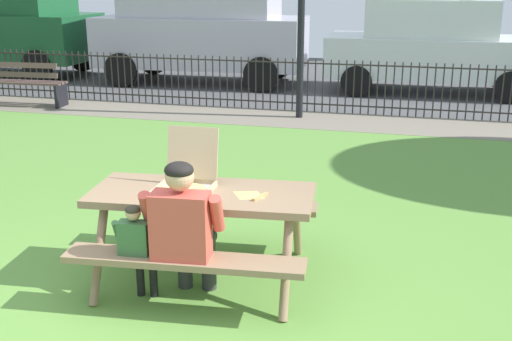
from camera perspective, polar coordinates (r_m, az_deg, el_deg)
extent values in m
cube|color=#61953E|center=(6.29, -4.26, -5.78)|extent=(28.00, 11.88, 0.02)
cube|color=gray|center=(11.15, 4.33, 4.58)|extent=(28.00, 1.40, 0.01)
cube|color=#515154|center=(15.55, 7.34, 8.12)|extent=(28.00, 7.65, 0.01)
cube|color=#917356|center=(5.15, -4.88, -2.19)|extent=(1.86, 0.93, 0.06)
cube|color=#917356|center=(4.72, -6.52, -8.03)|extent=(1.82, 0.45, 0.05)
cube|color=#917356|center=(5.80, -3.40, -3.02)|extent=(1.82, 0.45, 0.05)
cylinder|color=#917356|center=(5.15, -13.94, -7.26)|extent=(0.11, 0.44, 0.74)
cylinder|color=#917356|center=(5.86, -10.86, -3.98)|extent=(0.11, 0.44, 0.74)
cylinder|color=#917356|center=(4.80, 2.74, -8.64)|extent=(0.11, 0.44, 0.74)
cylinder|color=#917356|center=(5.55, 3.69, -4.92)|extent=(0.11, 0.44, 0.74)
cube|color=tan|center=(5.12, -6.48, -1.90)|extent=(0.44, 0.44, 0.01)
cube|color=silver|center=(5.12, -6.48, -1.83)|extent=(0.40, 0.40, 0.00)
cube|color=tan|center=(4.93, -7.33, -2.38)|extent=(0.43, 0.02, 0.04)
cube|color=tan|center=(5.30, -5.71, -0.89)|extent=(0.43, 0.02, 0.04)
cube|color=tan|center=(5.19, -8.67, -1.41)|extent=(0.02, 0.43, 0.04)
cube|color=tan|center=(5.05, -4.24, -1.80)|extent=(0.02, 0.43, 0.04)
cube|color=tan|center=(5.25, -5.73, 1.61)|extent=(0.43, 0.09, 0.43)
cylinder|color=tan|center=(5.12, -6.48, -1.77)|extent=(0.37, 0.37, 0.01)
cylinder|color=#F9D974|center=(5.12, -6.49, -1.70)|extent=(0.34, 0.34, 0.00)
pyramid|color=#F5D26C|center=(5.03, -0.66, -2.17)|extent=(0.27, 0.24, 0.01)
cube|color=tan|center=(4.97, 0.38, -2.36)|extent=(0.09, 0.19, 0.02)
cylinder|color=#303030|center=(5.21, -6.43, -8.17)|extent=(0.12, 0.12, 0.44)
cylinder|color=#303030|center=(4.92, -7.17, -6.57)|extent=(0.19, 0.43, 0.15)
cylinder|color=#303030|center=(5.17, -4.26, -8.34)|extent=(0.12, 0.12, 0.44)
cylinder|color=#303030|center=(4.88, -4.89, -6.75)|extent=(0.19, 0.43, 0.15)
cube|color=#CC4C3F|center=(4.62, -6.79, -5.10)|extent=(0.44, 0.26, 0.52)
cylinder|color=#CC4C3F|center=(4.70, -9.73, -3.47)|extent=(0.11, 0.22, 0.31)
cylinder|color=#CC4C3F|center=(4.57, -3.52, -3.88)|extent=(0.11, 0.22, 0.31)
sphere|color=tan|center=(4.51, -6.89, -0.54)|extent=(0.21, 0.21, 0.21)
ellipsoid|color=black|center=(4.49, -6.95, 0.03)|extent=(0.21, 0.20, 0.12)
cylinder|color=black|center=(5.13, -10.40, -8.77)|extent=(0.06, 0.06, 0.44)
cylinder|color=black|center=(4.94, -10.98, -6.87)|extent=(0.10, 0.23, 0.08)
cylinder|color=black|center=(5.10, -9.24, -8.88)|extent=(0.06, 0.06, 0.44)
cylinder|color=black|center=(4.90, -9.78, -6.98)|extent=(0.10, 0.23, 0.08)
cube|color=#386638|center=(4.77, -10.91, -6.11)|extent=(0.24, 0.14, 0.28)
cylinder|color=#386638|center=(4.82, -12.41, -5.24)|extent=(0.06, 0.12, 0.17)
cylinder|color=#386638|center=(4.73, -9.23, -5.50)|extent=(0.06, 0.12, 0.17)
sphere|color=tan|center=(4.71, -11.01, -3.77)|extent=(0.11, 0.11, 0.11)
ellipsoid|color=#312F23|center=(4.69, -11.05, -3.48)|extent=(0.11, 0.11, 0.06)
cylinder|color=#2D2823|center=(11.67, 5.05, 9.58)|extent=(19.90, 0.03, 0.03)
cylinder|color=#2D2823|center=(11.79, 4.96, 6.01)|extent=(19.90, 0.03, 0.03)
cylinder|color=#2D2823|center=(14.30, -21.97, 8.20)|extent=(0.02, 0.02, 0.96)
cylinder|color=#2D2823|center=(14.22, -21.51, 8.21)|extent=(0.02, 0.02, 0.96)
cylinder|color=#2D2823|center=(14.14, -21.04, 8.21)|extent=(0.02, 0.02, 0.96)
cylinder|color=#2D2823|center=(14.06, -20.57, 8.22)|extent=(0.02, 0.02, 0.96)
cylinder|color=#2D2823|center=(13.98, -20.09, 8.22)|extent=(0.02, 0.02, 0.96)
cylinder|color=#2D2823|center=(13.90, -19.61, 8.22)|extent=(0.02, 0.02, 0.96)
cylinder|color=#2D2823|center=(13.83, -19.12, 8.22)|extent=(0.02, 0.02, 0.96)
cylinder|color=#2D2823|center=(13.75, -18.63, 8.23)|extent=(0.02, 0.02, 0.96)
cylinder|color=#2D2823|center=(13.68, -18.13, 8.23)|extent=(0.02, 0.02, 0.96)
cylinder|color=#2D2823|center=(13.60, -17.62, 8.23)|extent=(0.02, 0.02, 0.96)
cylinder|color=#2D2823|center=(13.53, -17.11, 8.23)|extent=(0.02, 0.02, 0.96)
cylinder|color=#2D2823|center=(13.46, -16.60, 8.23)|extent=(0.02, 0.02, 0.96)
cylinder|color=#2D2823|center=(13.39, -16.08, 8.23)|extent=(0.02, 0.02, 0.96)
cylinder|color=#2D2823|center=(13.32, -15.55, 8.23)|extent=(0.02, 0.02, 0.96)
cylinder|color=#2D2823|center=(13.25, -15.02, 8.22)|extent=(0.02, 0.02, 0.96)
cylinder|color=#2D2823|center=(13.18, -14.48, 8.22)|extent=(0.02, 0.02, 0.96)
cylinder|color=#2D2823|center=(13.11, -13.94, 8.22)|extent=(0.02, 0.02, 0.96)
cylinder|color=#2D2823|center=(13.05, -13.39, 8.21)|extent=(0.02, 0.02, 0.96)
cylinder|color=#2D2823|center=(12.98, -12.83, 8.20)|extent=(0.02, 0.02, 0.96)
cylinder|color=#2D2823|center=(12.92, -12.27, 8.20)|extent=(0.02, 0.02, 0.96)
cylinder|color=#2D2823|center=(12.86, -11.71, 8.19)|extent=(0.02, 0.02, 0.96)
cylinder|color=#2D2823|center=(12.80, -11.14, 8.18)|extent=(0.02, 0.02, 0.96)
cylinder|color=#2D2823|center=(12.74, -10.56, 8.17)|extent=(0.02, 0.02, 0.96)
cylinder|color=#2D2823|center=(12.68, -9.98, 8.16)|extent=(0.02, 0.02, 0.96)
cylinder|color=#2D2823|center=(12.63, -9.39, 8.15)|extent=(0.02, 0.02, 0.96)
cylinder|color=#2D2823|center=(12.57, -8.80, 8.14)|extent=(0.02, 0.02, 0.96)
cylinder|color=#2D2823|center=(12.52, -8.21, 8.13)|extent=(0.02, 0.02, 0.96)
cylinder|color=#2D2823|center=(12.46, -7.60, 8.11)|extent=(0.02, 0.02, 0.96)
cylinder|color=#2D2823|center=(12.41, -7.00, 8.10)|extent=(0.02, 0.02, 0.96)
cylinder|color=#2D2823|center=(12.36, -6.39, 8.08)|extent=(0.02, 0.02, 0.96)
cylinder|color=#2D2823|center=(12.32, -5.77, 8.07)|extent=(0.02, 0.02, 0.96)
cylinder|color=#2D2823|center=(12.27, -5.15, 8.05)|extent=(0.02, 0.02, 0.96)
cylinder|color=#2D2823|center=(12.22, -4.52, 8.03)|extent=(0.02, 0.02, 0.96)
cylinder|color=#2D2823|center=(12.18, -3.89, 8.01)|extent=(0.02, 0.02, 0.96)
cylinder|color=#2D2823|center=(12.14, -3.26, 7.99)|extent=(0.02, 0.02, 0.96)
cylinder|color=#2D2823|center=(12.09, -2.62, 7.97)|extent=(0.02, 0.02, 0.96)
cylinder|color=#2D2823|center=(12.05, -1.98, 7.94)|extent=(0.02, 0.02, 0.96)
cylinder|color=#2D2823|center=(12.02, -1.33, 7.92)|extent=(0.02, 0.02, 0.96)
cylinder|color=#2D2823|center=(11.98, -0.68, 7.89)|extent=(0.02, 0.02, 0.96)
cylinder|color=#2D2823|center=(11.94, -0.02, 7.86)|extent=(0.02, 0.02, 0.96)
cylinder|color=#2D2823|center=(11.91, 0.64, 7.84)|extent=(0.02, 0.02, 0.96)
cylinder|color=#2D2823|center=(11.88, 1.30, 7.81)|extent=(0.02, 0.02, 0.96)
cylinder|color=#2D2823|center=(11.85, 1.97, 7.78)|extent=(0.02, 0.02, 0.96)
cylinder|color=#2D2823|center=(11.82, 2.64, 7.74)|extent=(0.02, 0.02, 0.96)
cylinder|color=#2D2823|center=(11.79, 3.31, 7.71)|extent=(0.02, 0.02, 0.96)
cylinder|color=#2D2823|center=(11.77, 3.98, 7.68)|extent=(0.02, 0.02, 0.96)
cylinder|color=#2D2823|center=(11.74, 4.66, 7.64)|extent=(0.02, 0.02, 0.96)
cylinder|color=#2D2823|center=(11.72, 5.34, 7.60)|extent=(0.02, 0.02, 0.96)
cylinder|color=#2D2823|center=(11.70, 6.02, 7.57)|extent=(0.02, 0.02, 0.96)
cylinder|color=#2D2823|center=(11.68, 6.71, 7.53)|extent=(0.02, 0.02, 0.96)
cylinder|color=#2D2823|center=(11.66, 7.40, 7.49)|extent=(0.02, 0.02, 0.96)
cylinder|color=#2D2823|center=(11.65, 8.09, 7.45)|extent=(0.02, 0.02, 0.96)
cylinder|color=#2D2823|center=(11.63, 8.78, 7.40)|extent=(0.02, 0.02, 0.96)
cylinder|color=#2D2823|center=(11.62, 9.47, 7.36)|extent=(0.02, 0.02, 0.96)
cylinder|color=#2D2823|center=(11.61, 10.16, 7.32)|extent=(0.02, 0.02, 0.96)
cylinder|color=#2D2823|center=(11.60, 10.86, 7.27)|extent=(0.02, 0.02, 0.96)
cylinder|color=#2D2823|center=(11.59, 11.55, 7.22)|extent=(0.02, 0.02, 0.96)
cylinder|color=#2D2823|center=(11.59, 12.25, 7.17)|extent=(0.02, 0.02, 0.96)
cylinder|color=#2D2823|center=(11.58, 12.94, 7.12)|extent=(0.02, 0.02, 0.96)
cylinder|color=#2D2823|center=(11.58, 13.64, 7.07)|extent=(0.02, 0.02, 0.96)
cylinder|color=#2D2823|center=(11.58, 14.34, 7.02)|extent=(0.02, 0.02, 0.96)
cylinder|color=#2D2823|center=(11.58, 15.03, 6.97)|extent=(0.02, 0.02, 0.96)
cylinder|color=#2D2823|center=(11.58, 15.73, 6.92)|extent=(0.02, 0.02, 0.96)
cylinder|color=#2D2823|center=(11.59, 16.43, 6.86)|extent=(0.02, 0.02, 0.96)
cylinder|color=#2D2823|center=(11.59, 17.12, 6.81)|extent=(0.02, 0.02, 0.96)
cylinder|color=#2D2823|center=(11.60, 17.82, 6.75)|extent=(0.02, 0.02, 0.96)
cylinder|color=#2D2823|center=(11.61, 18.51, 6.69)|extent=(0.02, 0.02, 0.96)
cylinder|color=#2D2823|center=(11.62, 19.20, 6.63)|extent=(0.02, 0.02, 0.96)
cylinder|color=#2D2823|center=(11.63, 19.89, 6.58)|extent=(0.02, 0.02, 0.96)
cylinder|color=#2D2823|center=(11.65, 20.58, 6.52)|extent=(0.02, 0.02, 0.96)
cylinder|color=#2D2823|center=(11.66, 21.26, 6.46)|extent=(0.02, 0.02, 0.96)
cylinder|color=#2D2823|center=(11.68, 21.95, 6.39)|extent=(0.02, 0.02, 0.96)
cube|color=brown|center=(13.19, -19.78, 7.57)|extent=(1.60, 0.20, 0.04)
cube|color=brown|center=(13.08, -20.08, 7.46)|extent=(1.60, 0.20, 0.04)
cube|color=brown|center=(12.96, -20.39, 7.35)|extent=(1.60, 0.20, 0.04)
cube|color=brown|center=(12.88, -20.61, 8.08)|extent=(1.60, 0.15, 0.11)
cube|color=brown|center=(12.86, -20.70, 8.87)|extent=(1.60, 0.15, 0.11)
cube|color=black|center=(12.70, -17.12, 6.47)|extent=(0.08, 0.44, 0.44)
cylinder|color=black|center=(11.05, 4.11, 14.76)|extent=(0.12, 0.12, 3.92)
cube|color=#1A532D|center=(17.31, -21.88, 11.17)|extent=(4.75, 2.08, 1.10)
cylinder|color=black|center=(15.65, -19.10, 8.82)|extent=(0.76, 0.13, 0.76)
cylinder|color=black|center=(17.28, -15.41, 9.87)|extent=(0.76, 0.13, 0.76)
cube|color=#B9B1C3|center=(14.87, -4.91, 11.50)|extent=(4.77, 2.13, 1.10)
cylinder|color=black|center=(13.60, 0.45, 8.60)|extent=(0.76, 0.14, 0.76)
cylinder|color=black|center=(15.50, 1.97, 9.67)|extent=(0.76, 0.14, 0.76)
cylinder|color=black|center=(14.59, -12.08, 8.82)|extent=(0.76, 0.14, 0.76)
cylinder|color=black|center=(16.38, -9.26, 9.88)|extent=(0.76, 0.14, 0.76)
cube|color=silver|center=(14.07, 15.62, 9.83)|extent=(4.40, 1.80, 0.84)
cube|color=silver|center=(14.00, 15.47, 13.10)|extent=(2.60, 1.59, 0.76)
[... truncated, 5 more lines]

